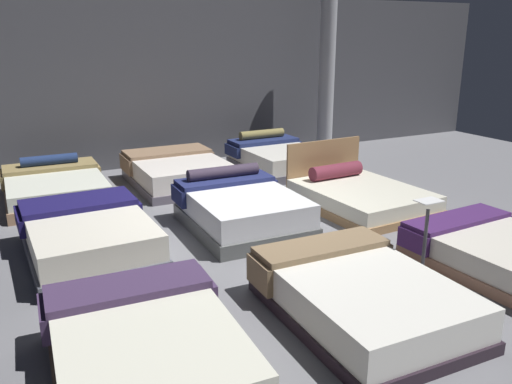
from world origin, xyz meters
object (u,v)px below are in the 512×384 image
Objects in this scene: bed_2 at (508,255)px; price_sign at (424,251)px; bed_5 at (359,195)px; bed_1 at (361,296)px; bed_4 at (242,209)px; bed_8 at (277,158)px; bed_7 at (178,171)px; bed_0 at (146,350)px; bed_6 at (55,187)px; support_pillar at (327,78)px; bed_3 at (89,236)px.

bed_2 is 2.26× the size of price_sign.
bed_5 reaches higher than bed_2.
bed_4 is (0.05, 2.80, 0.05)m from bed_1.
bed_7 is at bearing -178.47° from bed_8.
bed_8 is (-0.05, 5.46, 0.06)m from bed_2.
bed_8 is (4.33, 5.48, 0.01)m from bed_0.
bed_5 is at bearing 53.99° from bed_1.
bed_0 is 1.06× the size of bed_4.
bed_5 is 1.01× the size of bed_7.
price_sign is (3.28, -5.19, 0.15)m from bed_6.
bed_7 is (-2.24, 5.37, 0.05)m from bed_2.
bed_5 is 1.08× the size of bed_8.
bed_4 reaches higher than bed_7.
support_pillar is (6.04, 6.29, 1.51)m from bed_0.
bed_4 is at bearing -0.64° from bed_3.
bed_1 reaches higher than bed_2.
bed_4 is at bearing -137.49° from support_pillar.
bed_8 is at bearing 53.43° from bed_4.
support_pillar is (3.84, 3.52, 1.47)m from bed_4.
bed_7 is 0.61× the size of support_pillar.
bed_4 is at bearing 176.77° from bed_5.
bed_4 reaches higher than bed_8.
bed_5 reaches higher than bed_3.
support_pillar is (1.66, 6.26, 1.55)m from bed_2.
bed_6 is (-4.40, 5.43, 0.02)m from bed_2.
bed_7 is 2.19m from bed_8.
price_sign reaches higher than bed_7.
bed_6 is 2.16m from bed_7.
bed_2 is at bearing -66.97° from bed_7.
bed_7 is at bearing -167.10° from support_pillar.
bed_6 is at bearing 113.28° from bed_1.
support_pillar reaches higher than bed_1.
bed_4 is at bearing 54.81° from bed_0.
bed_8 reaches higher than bed_2.
bed_5 reaches higher than bed_7.
price_sign is (3.21, -2.50, 0.11)m from bed_3.
price_sign is 0.28× the size of support_pillar.
bed_0 is 0.96× the size of bed_5.
bed_1 is at bearing -130.31° from bed_5.
bed_7 is (-0.06, 2.63, -0.03)m from bed_4.
bed_6 reaches higher than bed_3.
bed_3 is 1.07× the size of bed_4.
bed_5 is at bearing -116.17° from support_pillar.
bed_5 is at bearing 35.81° from bed_0.
bed_4 reaches higher than bed_3.
bed_8 is 5.33m from price_sign.
bed_2 is 1.09× the size of bed_8.
bed_5 is 0.62× the size of support_pillar.
bed_6 is at bearing 178.96° from bed_7.
bed_6 is (-4.32, 2.70, 0.02)m from bed_5.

